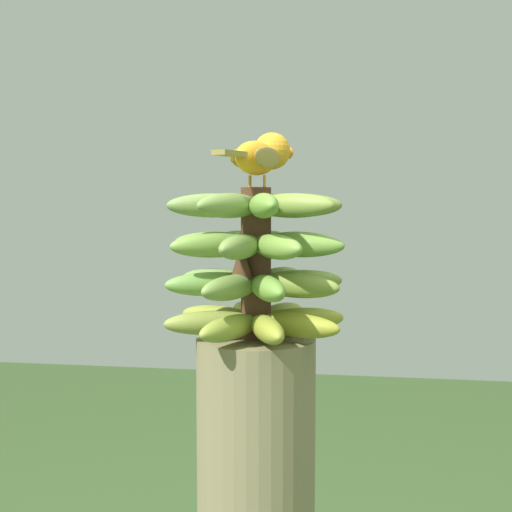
% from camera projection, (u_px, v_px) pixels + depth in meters
% --- Properties ---
extents(banana_bunch, '(0.30, 0.30, 0.25)m').
position_uv_depth(banana_bunch, '(256.00, 264.00, 1.17)').
color(banana_bunch, '#4C2D1E').
rests_on(banana_bunch, banana_tree).
extents(perched_bird, '(0.21, 0.11, 0.09)m').
position_uv_depth(perched_bird, '(264.00, 155.00, 1.17)').
color(perched_bird, '#C68933').
rests_on(perched_bird, banana_bunch).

